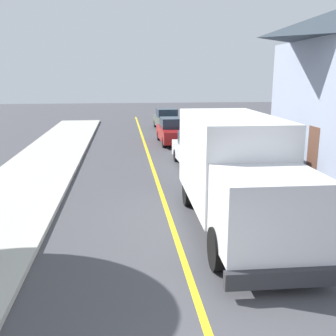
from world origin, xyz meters
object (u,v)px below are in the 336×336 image
(parked_car_near, at_px, (197,151))
(parked_van_across, at_px, (258,150))
(parked_car_mid, at_px, (173,131))
(stop_sign, at_px, (281,139))
(box_truck, at_px, (235,168))
(parked_car_far, at_px, (167,120))

(parked_car_near, xyz_separation_m, parked_van_across, (3.03, -0.06, 0.00))
(parked_van_across, bearing_deg, parked_car_near, 178.83)
(parked_car_mid, xyz_separation_m, parked_van_across, (3.31, -6.86, 0.00))
(stop_sign, bearing_deg, parked_van_across, 85.73)
(parked_car_mid, bearing_deg, parked_van_across, -64.22)
(box_truck, bearing_deg, parked_car_mid, 89.65)
(parked_car_far, xyz_separation_m, parked_van_across, (2.94, -13.91, 0.00))
(parked_car_far, xyz_separation_m, stop_sign, (2.70, -17.21, 1.06))
(parked_car_near, xyz_separation_m, stop_sign, (2.78, -3.36, 1.06))
(parked_car_far, distance_m, stop_sign, 17.45)
(parked_car_far, distance_m, parked_van_across, 14.22)
(box_truck, relative_size, stop_sign, 2.73)
(parked_car_far, height_order, stop_sign, stop_sign)
(box_truck, relative_size, parked_car_far, 1.61)
(box_truck, bearing_deg, parked_car_far, 88.77)
(box_truck, bearing_deg, parked_van_across, 65.75)
(parked_car_far, bearing_deg, stop_sign, -81.09)
(parked_car_far, bearing_deg, parked_car_near, -90.36)
(parked_car_mid, distance_m, parked_car_far, 7.06)
(parked_car_near, relative_size, parked_van_across, 0.99)
(parked_van_across, distance_m, stop_sign, 3.47)
(box_truck, relative_size, parked_van_across, 1.61)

